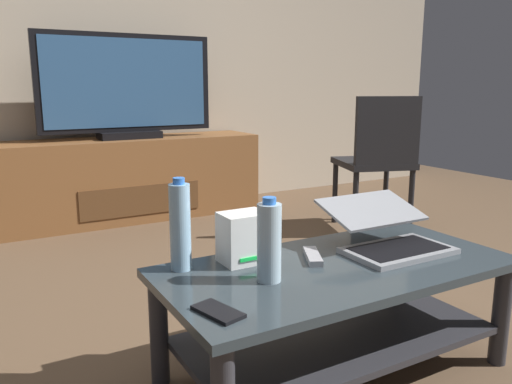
# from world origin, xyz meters

# --- Properties ---
(ground_plane) EXTENTS (7.68, 7.68, 0.00)m
(ground_plane) POSITION_xyz_m (0.00, 0.00, 0.00)
(ground_plane) COLOR brown
(back_wall) EXTENTS (6.40, 0.12, 2.80)m
(back_wall) POSITION_xyz_m (0.00, 2.43, 1.40)
(back_wall) COLOR #B2A38C
(back_wall) RESTS_ON ground
(coffee_table) EXTENTS (1.16, 0.57, 0.39)m
(coffee_table) POSITION_xyz_m (0.03, -0.27, 0.27)
(coffee_table) COLOR #2D383D
(coffee_table) RESTS_ON ground
(media_cabinet) EXTENTS (1.87, 0.48, 0.58)m
(media_cabinet) POSITION_xyz_m (0.04, 2.11, 0.29)
(media_cabinet) COLOR brown
(media_cabinet) RESTS_ON ground
(television) EXTENTS (1.22, 0.20, 0.72)m
(television) POSITION_xyz_m (0.04, 2.09, 0.93)
(television) COLOR black
(television) RESTS_ON media_cabinet
(dining_chair) EXTENTS (0.56, 0.56, 0.89)m
(dining_chair) POSITION_xyz_m (1.34, 0.95, 0.50)
(dining_chair) COLOR black
(dining_chair) RESTS_ON ground
(laptop) EXTENTS (0.37, 0.37, 0.16)m
(laptop) POSITION_xyz_m (0.29, -0.23, 0.44)
(laptop) COLOR gray
(laptop) RESTS_ON coffee_table
(router_box) EXTENTS (0.15, 0.12, 0.17)m
(router_box) POSITION_xyz_m (-0.22, -0.10, 0.47)
(router_box) COLOR white
(router_box) RESTS_ON coffee_table
(water_bottle_near) EXTENTS (0.07, 0.07, 0.25)m
(water_bottle_near) POSITION_xyz_m (-0.23, -0.28, 0.51)
(water_bottle_near) COLOR silver
(water_bottle_near) RESTS_ON coffee_table
(water_bottle_far) EXTENTS (0.07, 0.07, 0.29)m
(water_bottle_far) POSITION_xyz_m (-0.42, -0.07, 0.52)
(water_bottle_far) COLOR #99C6E5
(water_bottle_far) RESTS_ON coffee_table
(cell_phone) EXTENTS (0.10, 0.15, 0.01)m
(cell_phone) POSITION_xyz_m (-0.46, -0.41, 0.39)
(cell_phone) COLOR black
(cell_phone) RESTS_ON coffee_table
(tv_remote) EXTENTS (0.11, 0.16, 0.02)m
(tv_remote) POSITION_xyz_m (-0.01, -0.19, 0.40)
(tv_remote) COLOR #99999E
(tv_remote) RESTS_ON coffee_table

